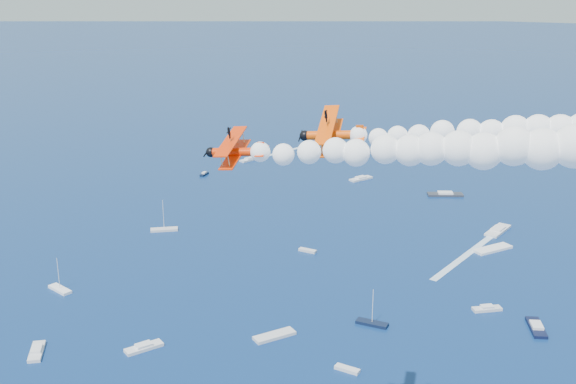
% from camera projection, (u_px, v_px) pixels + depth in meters
% --- Properties ---
extents(biplane_lead, '(9.77, 11.75, 8.84)m').
position_uv_depth(biplane_lead, '(333.00, 135.00, 88.79)').
color(biplane_lead, '#FF4E05').
extents(biplane_trail, '(8.19, 9.47, 6.64)m').
position_uv_depth(biplane_trail, '(237.00, 152.00, 78.54)').
color(biplane_trail, '#F53105').
extents(smoke_trail_trail, '(66.98, 23.78, 11.42)m').
position_uv_depth(smoke_trail_trail, '(557.00, 147.00, 70.25)').
color(smoke_trail_trail, white).
extents(spectator_boats, '(213.60, 189.15, 0.70)m').
position_uv_depth(spectator_boats, '(455.00, 286.00, 179.42)').
color(spectator_boats, silver).
rests_on(spectator_boats, ground).
extents(boat_wakes, '(225.21, 176.62, 0.04)m').
position_uv_depth(boat_wakes, '(550.00, 253.00, 201.12)').
color(boat_wakes, white).
rests_on(boat_wakes, ground).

